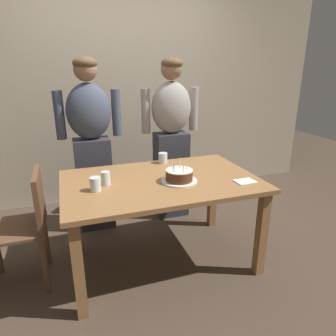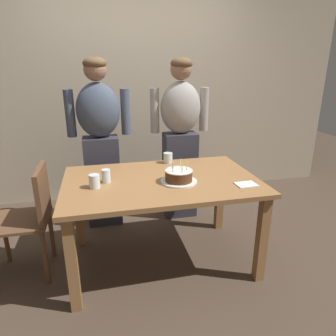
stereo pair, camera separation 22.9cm
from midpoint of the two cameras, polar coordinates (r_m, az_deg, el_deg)
The scene contains 11 objects.
ground_plane at distance 2.70m, azimuth -3.79°, elevation -17.02°, with size 10.00×10.00×0.00m, color #47382B.
back_wall at distance 3.73m, azimuth -10.85°, elevation 14.15°, with size 5.20×0.10×2.60m, color tan.
dining_table at distance 2.39m, azimuth -4.12°, elevation -4.39°, with size 1.50×0.96×0.74m.
birthday_cake at distance 2.28m, azimuth -0.75°, elevation -1.60°, with size 0.28×0.28×0.17m.
water_glass_near at distance 2.20m, azimuth -16.53°, elevation -3.01°, with size 0.08×0.08×0.10m, color silver.
water_glass_far at distance 2.30m, azimuth -14.55°, elevation -1.94°, with size 0.07×0.07×0.10m, color silver.
water_glass_side at distance 2.73m, azimuth -3.38°, elevation 1.87°, with size 0.08×0.08×0.09m, color silver.
napkin_stack at distance 2.34m, azimuth 11.72°, elevation -2.56°, with size 0.15×0.11×0.01m, color white.
person_man_bearded at distance 3.00m, azimuth -16.45°, elevation 4.42°, with size 0.61×0.27×1.66m.
person_woman_cardigan at distance 3.14m, azimuth -1.50°, elevation 5.79°, with size 0.61×0.27×1.66m.
dining_chair at distance 2.49m, azimuth -27.56°, elevation -8.78°, with size 0.42×0.42×0.87m.
Camera 1 is at (-0.67, -2.09, 1.58)m, focal length 32.17 mm.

